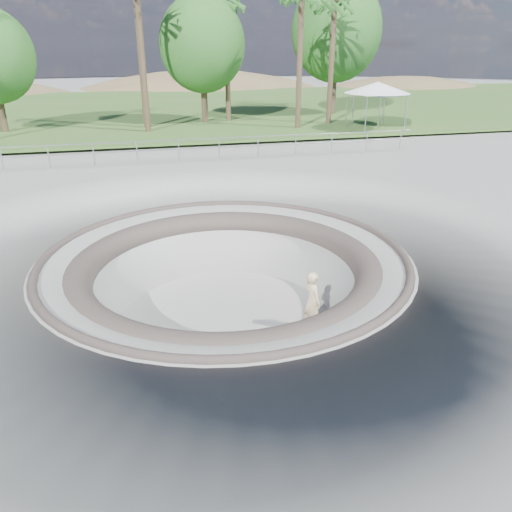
{
  "coord_description": "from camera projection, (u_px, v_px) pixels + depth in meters",
  "views": [
    {
      "loc": [
        -2.28,
        -12.65,
        5.45
      ],
      "look_at": [
        0.89,
        0.01,
        -0.1
      ],
      "focal_mm": 35.0,
      "sensor_mm": 36.0,
      "label": 1
    }
  ],
  "objects": [
    {
      "name": "palm_d",
      "position": [
        226.0,
        4.0,
        33.64
      ],
      "size": [
        2.6,
        2.6,
        9.1
      ],
      "color": "brown",
      "rests_on": "ground"
    },
    {
      "name": "bushy_tree_right",
      "position": [
        337.0,
        31.0,
        37.99
      ],
      "size": [
        6.94,
        6.31,
        10.01
      ],
      "color": "brown",
      "rests_on": "ground"
    },
    {
      "name": "canopy_white",
      "position": [
        377.0,
        88.0,
        31.87
      ],
      "size": [
        5.88,
        5.88,
        2.97
      ],
      "color": "#94969C",
      "rests_on": "ground"
    },
    {
      "name": "distant_hills",
      "position": [
        175.0,
        143.0,
        68.56
      ],
      "size": [
        103.2,
        45.0,
        28.6
      ],
      "color": "brown",
      "rests_on": "ground"
    },
    {
      "name": "skater",
      "position": [
        312.0,
        301.0,
        13.5
      ],
      "size": [
        0.53,
        0.7,
        1.71
      ],
      "primitive_type": "imported",
      "rotation": [
        0.0,
        0.0,
        1.79
      ],
      "color": "beige",
      "rests_on": "skateboard"
    },
    {
      "name": "ground",
      "position": [
        225.0,
        256.0,
        13.93
      ],
      "size": [
        180.0,
        180.0,
        0.0
      ],
      "primitive_type": "plane",
      "color": "gray",
      "rests_on": "ground"
    },
    {
      "name": "bushy_tree_mid",
      "position": [
        202.0,
        44.0,
        34.12
      ],
      "size": [
        5.89,
        5.35,
        8.49
      ],
      "color": "brown",
      "rests_on": "ground"
    },
    {
      "name": "canopy_blue",
      "position": [
        381.0,
        90.0,
        33.75
      ],
      "size": [
        5.06,
        5.06,
        2.68
      ],
      "color": "#94969C",
      "rests_on": "ground"
    },
    {
      "name": "skate_bowl",
      "position": [
        227.0,
        313.0,
        14.65
      ],
      "size": [
        14.0,
        14.0,
        4.1
      ],
      "color": "gray",
      "rests_on": "ground"
    },
    {
      "name": "palm_f",
      "position": [
        335.0,
        6.0,
        32.55
      ],
      "size": [
        2.6,
        2.6,
        8.84
      ],
      "color": "brown",
      "rests_on": "ground"
    },
    {
      "name": "grass_strip",
      "position": [
        153.0,
        108.0,
        44.19
      ],
      "size": [
        180.0,
        36.0,
        0.12
      ],
      "color": "#396327",
      "rests_on": "ground"
    },
    {
      "name": "safety_railing",
      "position": [
        179.0,
        150.0,
        24.37
      ],
      "size": [
        25.0,
        0.06,
        1.03
      ],
      "color": "#94969C",
      "rests_on": "ground"
    },
    {
      "name": "skateboard",
      "position": [
        311.0,
        329.0,
        13.85
      ],
      "size": [
        0.93,
        0.5,
        0.09
      ],
      "color": "brown",
      "rests_on": "ground"
    }
  ]
}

